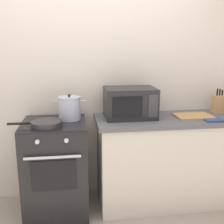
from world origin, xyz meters
The scene contains 10 objects.
back_wall centered at (0.30, 0.97, 1.25)m, with size 4.40×0.10×2.50m, color silver.
lower_cabinet_right centered at (0.90, 0.62, 0.44)m, with size 1.64×0.56×0.88m, color beige.
countertop_right centered at (0.90, 0.62, 0.90)m, with size 1.70×0.60×0.04m, color #59595E.
stove centered at (-0.35, 0.60, 0.46)m, with size 0.60×0.64×0.92m.
stock_pot centered at (-0.20, 0.68, 1.03)m, with size 0.30×0.22×0.25m.
frying_pan centered at (-0.41, 0.46, 0.95)m, with size 0.48×0.28×0.05m.
microwave centered at (0.40, 0.68, 1.07)m, with size 0.50×0.37×0.30m.
cutting_board centered at (1.03, 0.60, 0.93)m, with size 0.36×0.26×0.02m, color tan.
knife_block centered at (1.38, 0.74, 1.02)m, with size 0.13×0.10×0.26m.
oven_mitt centered at (1.17, 0.44, 0.93)m, with size 0.18×0.14×0.02m, color #33477A.
Camera 1 is at (-0.16, -1.97, 1.62)m, focal length 44.56 mm.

